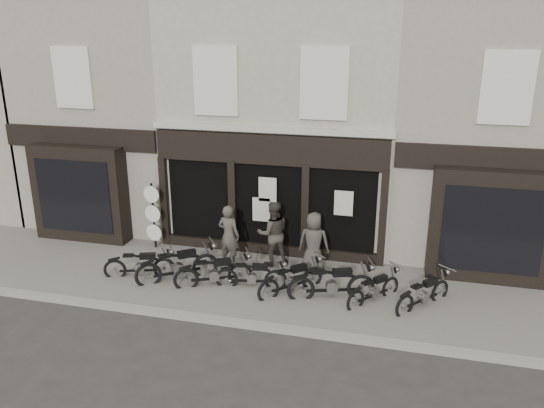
% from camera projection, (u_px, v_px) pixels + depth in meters
% --- Properties ---
extents(ground_plane, '(90.00, 90.00, 0.00)m').
position_uv_depth(ground_plane, '(241.00, 300.00, 14.07)').
color(ground_plane, '#2D2B28').
rests_on(ground_plane, ground).
extents(pavement, '(30.00, 4.20, 0.12)m').
position_uv_depth(pavement, '(251.00, 283.00, 14.88)').
color(pavement, slate).
rests_on(pavement, ground_plane).
extents(kerb, '(30.00, 0.25, 0.13)m').
position_uv_depth(kerb, '(226.00, 321.00, 12.89)').
color(kerb, gray).
rests_on(kerb, ground_plane).
extents(central_building, '(7.30, 6.22, 8.34)m').
position_uv_depth(central_building, '(290.00, 114.00, 18.28)').
color(central_building, '#B0AB97').
rests_on(central_building, ground).
extents(neighbour_left, '(5.60, 6.73, 8.34)m').
position_uv_depth(neighbour_left, '(124.00, 109.00, 19.72)').
color(neighbour_left, gray).
rests_on(neighbour_left, ground).
extents(neighbour_right, '(5.60, 6.73, 8.34)m').
position_uv_depth(neighbour_right, '(486.00, 122.00, 16.77)').
color(neighbour_right, gray).
rests_on(neighbour_right, ground).
extents(motorcycle_0, '(1.95, 0.93, 0.97)m').
position_uv_depth(motorcycle_0, '(140.00, 267.00, 15.11)').
color(motorcycle_0, black).
rests_on(motorcycle_0, ground).
extents(motorcycle_1, '(2.04, 1.66, 1.14)m').
position_uv_depth(motorcycle_1, '(178.00, 268.00, 14.89)').
color(motorcycle_1, black).
rests_on(motorcycle_1, ground).
extents(motorcycle_2, '(2.02, 1.24, 1.05)m').
position_uv_depth(motorcycle_2, '(214.00, 275.00, 14.56)').
color(motorcycle_2, black).
rests_on(motorcycle_2, ground).
extents(motorcycle_3, '(1.97, 0.66, 0.95)m').
position_uv_depth(motorcycle_3, '(252.00, 278.00, 14.48)').
color(motorcycle_3, black).
rests_on(motorcycle_3, ground).
extents(motorcycle_4, '(1.60, 1.67, 1.00)m').
position_uv_depth(motorcycle_4, '(292.00, 282.00, 14.19)').
color(motorcycle_4, black).
rests_on(motorcycle_4, ground).
extents(motorcycle_5, '(2.24, 1.07, 1.12)m').
position_uv_depth(motorcycle_5, '(332.00, 286.00, 13.86)').
color(motorcycle_5, black).
rests_on(motorcycle_5, ground).
extents(motorcycle_6, '(1.38, 1.57, 0.90)m').
position_uv_depth(motorcycle_6, '(374.00, 292.00, 13.73)').
color(motorcycle_6, black).
rests_on(motorcycle_6, ground).
extents(motorcycle_7, '(1.47, 1.65, 0.96)m').
position_uv_depth(motorcycle_7, '(424.00, 296.00, 13.46)').
color(motorcycle_7, black).
rests_on(motorcycle_7, ground).
extents(man_left, '(0.75, 0.56, 1.86)m').
position_uv_depth(man_left, '(229.00, 235.00, 15.64)').
color(man_left, '#454039').
rests_on(man_left, pavement).
extents(man_centre, '(1.17, 1.06, 1.96)m').
position_uv_depth(man_centre, '(273.00, 233.00, 15.65)').
color(man_centre, '#3A352F').
rests_on(man_centre, pavement).
extents(man_right, '(0.91, 0.61, 1.81)m').
position_uv_depth(man_right, '(314.00, 243.00, 15.18)').
color(man_right, '#403C35').
rests_on(man_right, pavement).
extents(advert_sign_post, '(0.55, 0.36, 2.27)m').
position_uv_depth(advert_sign_post, '(153.00, 219.00, 16.87)').
color(advert_sign_post, black).
rests_on(advert_sign_post, ground).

